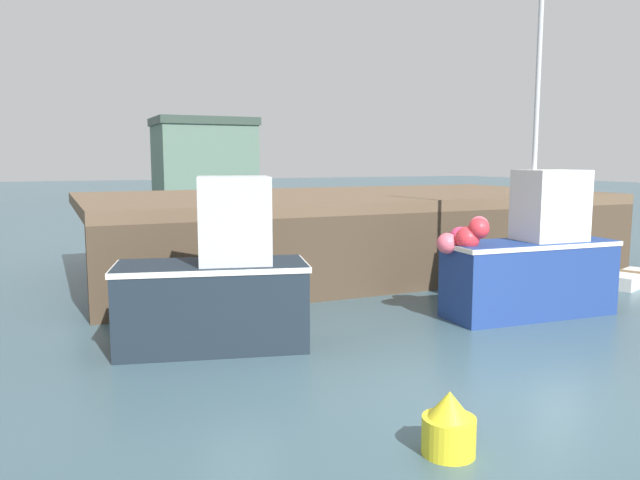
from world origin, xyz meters
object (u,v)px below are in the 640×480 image
(fishing_boat_near_left, at_px, (217,285))
(rowboat, at_px, (630,279))
(fishing_boat_near_right, at_px, (530,260))
(mooring_buoy_foreground, at_px, (449,426))

(fishing_boat_near_left, height_order, rowboat, fishing_boat_near_left)
(fishing_boat_near_right, relative_size, mooring_buoy_foreground, 9.22)
(rowboat, bearing_deg, fishing_boat_near_right, -164.14)
(rowboat, bearing_deg, mooring_buoy_foreground, -149.65)
(rowboat, bearing_deg, fishing_boat_near_left, -175.58)
(fishing_boat_near_left, bearing_deg, fishing_boat_near_right, -4.01)
(mooring_buoy_foreground, bearing_deg, fishing_boat_near_right, 40.51)
(fishing_boat_near_right, bearing_deg, rowboat, 15.86)
(fishing_boat_near_left, bearing_deg, mooring_buoy_foreground, -75.00)
(fishing_boat_near_left, distance_m, fishing_boat_near_right, 5.57)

